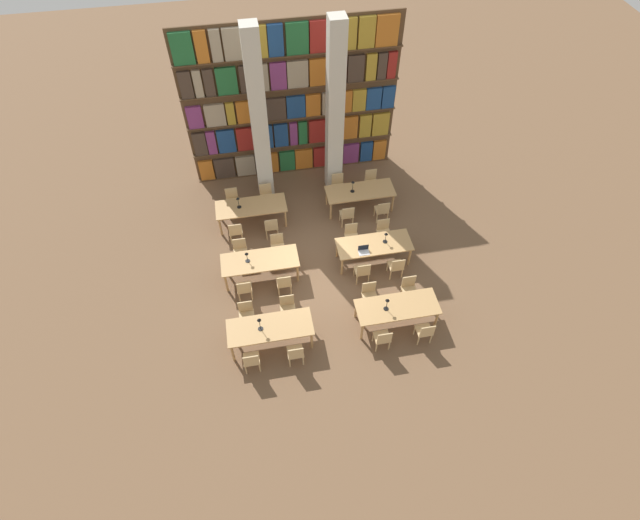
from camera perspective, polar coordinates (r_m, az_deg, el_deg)
The scene contains 41 objects.
ground_plane at distance 15.42m, azimuth -0.16°, elevation -0.98°, with size 40.00×40.00×0.00m, color brown.
bookshelf_bank at distance 17.17m, azimuth -3.20°, elevation 17.40°, with size 7.04×0.35×5.50m.
pillar_left at distance 15.96m, azimuth -6.99°, elevation 15.47°, with size 0.51×0.51×6.00m.
pillar_center at distance 16.21m, azimuth 1.72°, elevation 16.44°, with size 0.51×0.51×6.00m.
reading_table_0 at distance 13.42m, azimuth -5.74°, elevation -7.79°, with size 2.28×0.89×0.77m.
chair_0 at distance 13.25m, azimuth -7.84°, elevation -11.29°, with size 0.42×0.40×0.87m.
chair_1 at distance 14.02m, azimuth -8.40°, elevation -6.10°, with size 0.42×0.40×0.87m.
chair_2 at distance 13.25m, azimuth -2.81°, elevation -10.59°, with size 0.42×0.40×0.87m.
chair_3 at distance 14.02m, azimuth -3.71°, elevation -5.44°, with size 0.42×0.40×0.87m.
desk_lamp_0 at distance 13.07m, azimuth -6.94°, elevation -7.07°, with size 0.14×0.14×0.49m.
reading_table_1 at distance 13.88m, azimuth 8.81°, elevation -5.43°, with size 2.28×0.89×0.77m.
chair_4 at distance 13.56m, azimuth 7.18°, elevation -8.86°, with size 0.42×0.40×0.87m.
chair_5 at distance 14.32m, azimuth 5.67°, elevation -3.94°, with size 0.42×0.40×0.87m.
chair_6 at distance 13.86m, azimuth 11.90°, elevation -7.98°, with size 0.42×0.40×0.87m.
chair_7 at distance 14.60m, azimuth 10.15°, elevation -3.22°, with size 0.42×0.40×0.87m.
desk_lamp_1 at distance 13.47m, azimuth 7.68°, elevation -4.82°, with size 0.14×0.14×0.46m.
reading_table_2 at distance 14.80m, azimuth -6.88°, elevation -0.20°, with size 2.28×0.89×0.77m.
chair_8 at distance 14.53m, azimuth -8.63°, elevation -3.23°, with size 0.42×0.40×0.87m.
chair_9 at distance 15.46m, azimuth -9.09°, elevation 1.06°, with size 0.42×0.40×0.87m.
chair_10 at distance 14.53m, azimuth -4.13°, elevation -2.60°, with size 0.42×0.40×0.87m.
chair_11 at distance 15.46m, azimuth -4.86°, elevation 1.65°, with size 0.42×0.40×0.87m.
desk_lamp_2 at distance 14.57m, azimuth -8.37°, elevation 0.52°, with size 0.14×0.14×0.39m.
reading_table_3 at distance 15.20m, azimuth 6.19°, elevation 1.65°, with size 2.28×0.89×0.77m.
chair_12 at distance 14.81m, azimuth 4.87°, elevation -1.27°, with size 0.42×0.40×0.87m.
chair_13 at distance 15.72m, azimuth 3.63°, elevation 2.83°, with size 0.42×0.40×0.87m.
chair_14 at distance 15.05m, azimuth 8.71°, elevation -0.70°, with size 0.42×0.40×0.87m.
chair_15 at distance 15.94m, azimuth 7.28°, elevation 3.31°, with size 0.42×0.40×0.87m.
desk_lamp_3 at distance 15.04m, azimuth 7.55°, elevation 2.76°, with size 0.14×0.14×0.40m.
laptop at distance 14.87m, azimuth 5.02°, elevation 1.03°, with size 0.32×0.22×0.21m.
reading_table_4 at distance 16.39m, azimuth -7.87°, elevation 5.94°, with size 2.28×0.89×0.77m.
chair_16 at distance 16.04m, azimuth -9.63°, elevation 3.29°, with size 0.42×0.40×0.87m.
chair_17 at distance 17.08m, azimuth -9.99°, elevation 6.81°, with size 0.42×0.40×0.87m.
chair_18 at distance 16.03m, azimuth -5.58°, elevation 3.86°, with size 0.42×0.40×0.87m.
chair_19 at distance 17.07m, azimuth -6.17°, elevation 7.35°, with size 0.42×0.40×0.87m.
desk_lamp_4 at distance 16.15m, azimuth -9.34°, elevation 6.72°, with size 0.14×0.14×0.43m.
reading_table_5 at distance 16.82m, azimuth 4.60°, elevation 7.72°, with size 2.28×0.89×0.77m.
chair_20 at distance 16.35m, azimuth 3.12°, elevation 5.21°, with size 0.42×0.40×0.87m.
chair_21 at distance 17.38m, azimuth 2.07°, elevation 8.57°, with size 0.42×0.40×0.87m.
chair_22 at distance 16.60m, azimuth 7.11°, elevation 5.69°, with size 0.42×0.40×0.87m.
chair_23 at distance 17.61m, azimuth 5.88°, elevation 8.99°, with size 0.42×0.40×0.87m.
desk_lamp_5 at distance 16.51m, azimuth 3.77°, elevation 8.62°, with size 0.14×0.14×0.46m.
Camera 1 is at (-1.70, -9.48, 12.04)m, focal length 28.00 mm.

